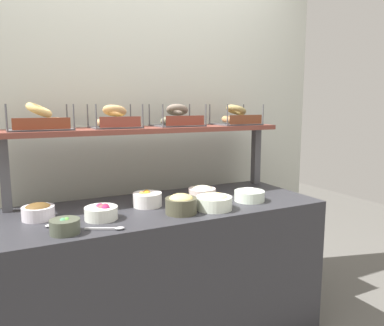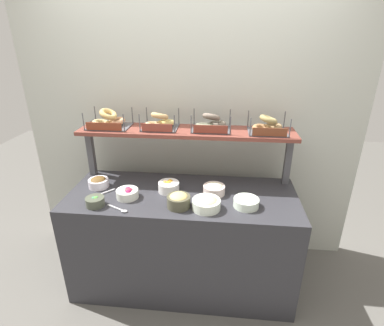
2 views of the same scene
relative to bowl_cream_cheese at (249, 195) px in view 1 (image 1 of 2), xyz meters
The scene contains 19 objects.
back_wall 0.89m from the bowl_cream_cheese, 124.68° to the left, with size 2.95×0.06×2.40m, color #B9BDB0.
deli_counter 0.68m from the bowl_cream_cheese, 164.14° to the left, with size 1.75×0.70×0.85m, color #2D2D33.
shelf_riser_left 1.36m from the bowl_cream_cheese, 162.57° to the left, with size 0.05×0.05×0.40m, color #4C4C51.
shelf_riser_right 0.55m from the bowl_cream_cheese, 49.85° to the left, with size 0.05×0.05×0.40m, color #4C4C51.
upper_shelf 0.73m from the bowl_cream_cheese, 139.49° to the left, with size 1.71×0.32×0.03m, color brown.
bowl_cream_cheese is the anchor object (origin of this frame).
bowl_fruit_salad 0.61m from the bowl_cream_cheese, 164.18° to the left, with size 0.16×0.16×0.09m.
bowl_beet_salad 0.87m from the bowl_cream_cheese, behind, with size 0.16×0.16×0.08m.
bowl_chocolate_spread 1.17m from the bowl_cream_cheese, behind, with size 0.16×0.16×0.08m.
bowl_potato_salad 0.28m from the bowl_cream_cheese, 144.81° to the left, with size 0.17×0.17×0.08m.
bowl_veggie_mix 1.07m from the bowl_cream_cheese, behind, with size 0.13×0.13×0.07m.
bowl_hummus 0.48m from the bowl_cream_cheese, behind, with size 0.17×0.17×0.11m.
bowl_egg_salad 0.29m from the bowl_cream_cheese, 167.93° to the right, with size 0.20×0.20×0.09m.
serving_spoon_near_plate 0.88m from the bowl_cream_cheese, behind, with size 0.17×0.09×0.01m.
serving_spoon_by_edge 1.09m from the bowl_cream_cheese, behind, with size 0.13×0.14×0.01m.
bagel_basket_sesame 1.25m from the bowl_cream_cheese, 159.80° to the left, with size 0.33×0.26×0.16m.
bagel_basket_plain 0.91m from the bowl_cream_cheese, 148.75° to the left, with size 0.28×0.26×0.14m.
bagel_basket_poppy 0.67m from the bowl_cream_cheese, 123.73° to the left, with size 0.30×0.26×0.15m.
bagel_basket_everything 0.61m from the bowl_cream_cheese, 68.49° to the left, with size 0.29×0.25×0.14m.
Camera 1 is at (-0.81, -1.91, 1.41)m, focal length 34.95 mm.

